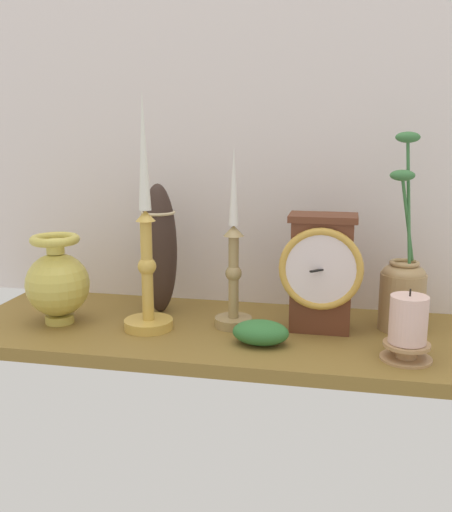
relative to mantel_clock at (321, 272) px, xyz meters
The scene contains 10 objects.
ground_plane 22.07cm from the mantel_clock, behind, with size 100.00×36.00×2.40cm, color brown.
back_wall 32.14cm from the mantel_clock, 138.12° to the left, with size 120.00×2.00×65.00cm, color silver.
mantel_clock is the anchor object (origin of this frame).
candlestick_tall_left 32.33cm from the mantel_clock, 169.82° to the right, with size 9.24×9.24×43.61cm.
candlestick_tall_center 16.29cm from the mantel_clock, behind, with size 7.14×7.14×34.29cm.
brass_vase_bulbous 50.31cm from the mantel_clock, behind, with size 12.21×12.21×17.37cm.
brass_vase_jar 15.72cm from the mantel_clock, 14.41° to the left, with size 8.46×8.46×36.57cm.
pillar_candle_front 19.61cm from the mantel_clock, 38.33° to the right, with size 8.44×8.44×12.00cm.
tall_ceramic_vase 33.25cm from the mantel_clock, behind, with size 7.34×7.34×26.48cm.
ivy_sprig 16.44cm from the mantel_clock, 135.75° to the right, with size 9.94×6.96×4.30cm.
Camera 1 is at (22.02, -103.30, 37.04)cm, focal length 40.97 mm.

